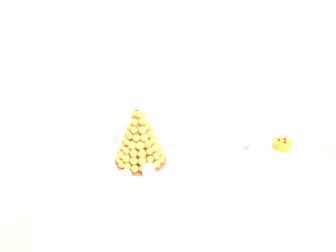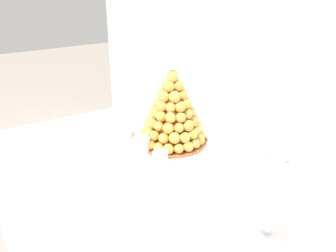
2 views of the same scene
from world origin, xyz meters
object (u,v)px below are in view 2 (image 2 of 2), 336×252
(croquembouche, at_px, (172,112))
(dessert_cup_mid_right, at_px, (160,159))
(wine_glass, at_px, (185,102))
(dessert_cup_mid_left, at_px, (128,135))
(dessert_cup_centre, at_px, (142,145))
(dessert_cup_left, at_px, (115,124))
(macaron_goblet, at_px, (274,188))
(serving_tray, at_px, (164,147))
(dessert_cup_right, at_px, (176,177))
(creme_brulee_ramekin, at_px, (150,123))

(croquembouche, distance_m, dessert_cup_mid_right, 0.21)
(dessert_cup_mid_right, height_order, wine_glass, wine_glass)
(dessert_cup_mid_left, xyz_separation_m, dessert_cup_centre, (0.11, 0.00, 0.00))
(dessert_cup_centre, bearing_deg, dessert_cup_left, -179.87)
(dessert_cup_mid_left, xyz_separation_m, macaron_goblet, (0.67, 0.06, 0.11))
(serving_tray, height_order, dessert_cup_centre, dessert_cup_centre)
(croquembouche, distance_m, dessert_cup_mid_left, 0.20)
(dessert_cup_mid_left, distance_m, dessert_cup_right, 0.36)
(serving_tray, relative_size, macaron_goblet, 2.89)
(serving_tray, distance_m, dessert_cup_mid_right, 0.15)
(dessert_cup_centre, bearing_deg, dessert_cup_mid_right, 2.22)
(creme_brulee_ramekin, bearing_deg, dessert_cup_left, -104.57)
(dessert_cup_right, xyz_separation_m, creme_brulee_ramekin, (-0.44, 0.15, -0.01))
(serving_tray, height_order, dessert_cup_mid_right, dessert_cup_mid_right)
(dessert_cup_right, distance_m, wine_glass, 0.46)
(dessert_cup_right, bearing_deg, dessert_cup_centre, 177.16)
(dessert_cup_left, bearing_deg, dessert_cup_centre, 0.13)
(dessert_cup_centre, distance_m, dessert_cup_mid_right, 0.12)
(dessert_cup_centre, xyz_separation_m, creme_brulee_ramekin, (-0.19, 0.14, -0.01))
(dessert_cup_mid_right, bearing_deg, macaron_goblet, 7.30)
(dessert_cup_mid_left, bearing_deg, wine_glass, 89.81)
(croquembouche, relative_size, dessert_cup_centre, 5.19)
(dessert_cup_centre, xyz_separation_m, dessert_cup_right, (0.25, -0.01, 0.00))
(wine_glass, bearing_deg, serving_tray, -56.72)
(dessert_cup_right, bearing_deg, creme_brulee_ramekin, 160.74)
(dessert_cup_centre, relative_size, dessert_cup_right, 0.97)
(dessert_cup_left, relative_size, dessert_cup_mid_left, 0.97)
(dessert_cup_mid_left, xyz_separation_m, dessert_cup_right, (0.36, -0.01, 0.00))
(dessert_cup_mid_left, bearing_deg, dessert_cup_centre, 0.59)
(dessert_cup_left, xyz_separation_m, dessert_cup_mid_left, (0.12, -0.00, -0.00))
(dessert_cup_left, height_order, dessert_cup_centre, dessert_cup_centre)
(dessert_cup_centre, height_order, creme_brulee_ramekin, dessert_cup_centre)
(macaron_goblet, bearing_deg, dessert_cup_right, -166.89)
(dessert_cup_left, xyz_separation_m, dessert_cup_mid_right, (0.35, 0.01, -0.00))
(creme_brulee_ramekin, relative_size, macaron_goblet, 0.37)
(creme_brulee_ramekin, height_order, wine_glass, wine_glass)
(croquembouche, bearing_deg, dessert_cup_right, -30.28)
(serving_tray, distance_m, dessert_cup_centre, 0.09)
(dessert_cup_mid_right, distance_m, macaron_goblet, 0.45)
(serving_tray, bearing_deg, croquembouche, 101.34)
(creme_brulee_ramekin, distance_m, macaron_goblet, 0.76)
(dessert_cup_mid_right, xyz_separation_m, macaron_goblet, (0.44, 0.06, 0.11))
(macaron_goblet, bearing_deg, dessert_cup_mid_right, -172.70)
(dessert_cup_mid_right, xyz_separation_m, creme_brulee_ramekin, (-0.31, 0.14, -0.01))
(dessert_cup_mid_right, height_order, creme_brulee_ramekin, dessert_cup_mid_right)
(dessert_cup_centre, xyz_separation_m, macaron_goblet, (0.56, 0.06, 0.11))
(croquembouche, relative_size, dessert_cup_left, 6.05)
(dessert_cup_centre, relative_size, macaron_goblet, 0.27)
(dessert_cup_mid_right, bearing_deg, serving_tray, 143.65)
(dessert_cup_left, distance_m, macaron_goblet, 0.80)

